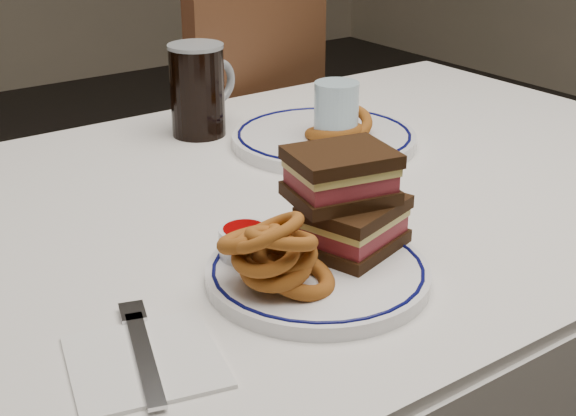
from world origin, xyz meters
TOP-DOWN VIEW (x-y plane):
  - dining_table at (0.00, 0.00)m, footprint 1.27×0.87m
  - chair_far at (0.21, 0.63)m, footprint 0.55×0.55m
  - main_plate at (-0.17, -0.22)m, footprint 0.24×0.24m
  - reuben_sandwich at (-0.12, -0.20)m, footprint 0.14×0.12m
  - onion_rings_main at (-0.23, -0.23)m, footprint 0.12×0.11m
  - ketchup_ramekin at (-0.22, -0.15)m, footprint 0.06×0.06m
  - beer_mug at (-0.03, 0.28)m, footprint 0.13×0.09m
  - water_glass at (0.10, 0.09)m, footprint 0.07×0.07m
  - far_plate at (0.10, 0.12)m, footprint 0.29×0.29m
  - onion_rings_far at (0.11, 0.10)m, footprint 0.11×0.09m
  - napkin_fork at (-0.39, -0.25)m, footprint 0.16×0.18m

SIDE VIEW (x-z plane):
  - chair_far at x=0.21m, z-range 0.04..0.98m
  - dining_table at x=0.00m, z-range 0.27..1.02m
  - napkin_fork at x=-0.39m, z-range 0.75..0.76m
  - main_plate at x=-0.17m, z-range 0.75..0.77m
  - far_plate at x=0.10m, z-range 0.75..0.77m
  - onion_rings_far at x=0.11m, z-range 0.75..0.81m
  - ketchup_ramekin at x=-0.22m, z-range 0.77..0.80m
  - onion_rings_main at x=-0.23m, z-range 0.75..0.86m
  - water_glass at x=0.10m, z-range 0.75..0.86m
  - reuben_sandwich at x=-0.12m, z-range 0.77..0.88m
  - beer_mug at x=-0.03m, z-range 0.75..0.90m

